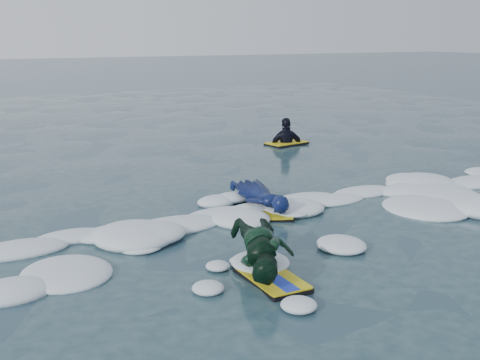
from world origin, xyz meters
name	(u,v)px	position (x,y,z in m)	size (l,w,h in m)	color
ground	(295,247)	(0.00, 0.00, 0.00)	(120.00, 120.00, 0.00)	#1C3044
foam_band	(256,224)	(0.00, 1.03, 0.00)	(12.00, 3.10, 0.30)	white
prone_woman_unit	(262,197)	(0.41, 1.59, 0.20)	(0.86, 1.59, 0.39)	black
prone_child_unit	(264,253)	(-0.79, -0.64, 0.28)	(1.16, 1.52, 0.54)	black
waiting_rider_unit	(286,149)	(3.50, 6.08, -0.09)	(1.10, 0.75, 1.51)	black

